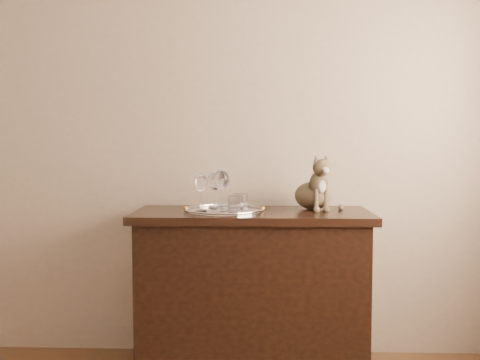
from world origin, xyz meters
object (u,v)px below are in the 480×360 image
object	(u,v)px
wine_glass_d	(222,190)
tumbler_a	(235,204)
sideboard	(252,293)
wine_glass_a	(214,191)
wine_glass_b	(218,192)
wine_glass_c	(201,192)
tumbler_c	(240,202)
cat	(313,182)
tray	(224,211)

from	to	relation	value
wine_glass_d	tumbler_a	size ratio (longest dim) A/B	2.54
sideboard	wine_glass_a	size ratio (longest dim) A/B	6.51
wine_glass_a	wine_glass_b	xyz separation A→B (m)	(0.02, 0.00, -0.01)
wine_glass_b	wine_glass_c	size ratio (longest dim) A/B	0.92
tumbler_c	cat	bearing A→B (deg)	18.26
sideboard	tray	size ratio (longest dim) A/B	3.00
wine_glass_a	tumbler_a	bearing A→B (deg)	-53.41
tumbler_a	wine_glass_b	bearing A→B (deg)	120.61
sideboard	cat	distance (m)	0.66
sideboard	wine_glass_b	bearing A→B (deg)	162.70
wine_glass_a	tray	bearing A→B (deg)	-51.83
wine_glass_a	wine_glass_b	world-z (taller)	wine_glass_a
wine_glass_a	tumbler_c	bearing A→B (deg)	-29.44
wine_glass_d	tumbler_c	xyz separation A→B (m)	(0.09, -0.01, -0.06)
cat	wine_glass_c	bearing A→B (deg)	177.92
wine_glass_a	tumbler_a	world-z (taller)	wine_glass_a
wine_glass_b	wine_glass_c	xyz separation A→B (m)	(-0.08, -0.12, 0.01)
wine_glass_a	tumbler_c	size ratio (longest dim) A/B	2.19
wine_glass_a	cat	world-z (taller)	cat
tumbler_c	wine_glass_a	bearing A→B (deg)	150.56
tray	tumbler_a	distance (m)	0.11
wine_glass_b	tumbler_c	xyz separation A→B (m)	(0.12, -0.08, -0.04)
wine_glass_a	tumbler_a	size ratio (longest dim) A/B	2.25
wine_glass_a	cat	xyz separation A→B (m)	(0.52, 0.04, 0.04)
wine_glass_c	tumbler_c	distance (m)	0.21
tumbler_a	wine_glass_c	bearing A→B (deg)	165.71
sideboard	wine_glass_d	xyz separation A→B (m)	(-0.15, -0.02, 0.54)
tray	wine_glass_b	world-z (taller)	wine_glass_b
wine_glass_c	tumbler_c	bearing A→B (deg)	11.14
tray	tumbler_c	bearing A→B (deg)	-2.03
sideboard	tumbler_c	xyz separation A→B (m)	(-0.06, -0.03, 0.48)
tray	cat	xyz separation A→B (m)	(0.46, 0.12, 0.14)
wine_glass_a	wine_glass_d	bearing A→B (deg)	-56.39
wine_glass_a	cat	size ratio (longest dim) A/B	0.64
tray	wine_glass_c	xyz separation A→B (m)	(-0.11, -0.04, 0.10)
tray	tumbler_a	bearing A→B (deg)	-54.89
wine_glass_a	wine_glass_c	size ratio (longest dim) A/B	0.98
cat	wine_glass_a	bearing A→B (deg)	166.94
wine_glass_a	wine_glass_c	world-z (taller)	wine_glass_c
wine_glass_d	tumbler_c	world-z (taller)	wine_glass_d
wine_glass_a	wine_glass_c	bearing A→B (deg)	-114.37
sideboard	wine_glass_b	world-z (taller)	wine_glass_b
wine_glass_c	cat	distance (m)	0.60
cat	tray	bearing A→B (deg)	176.90
cat	tumbler_c	bearing A→B (deg)	-179.70
tray	wine_glass_d	distance (m)	0.11
wine_glass_a	tumbler_c	world-z (taller)	wine_glass_a
wine_glass_d	tumbler_a	xyz separation A→B (m)	(0.07, -0.09, -0.06)
wine_glass_a	tumbler_a	distance (m)	0.21
sideboard	wine_glass_d	world-z (taller)	wine_glass_d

